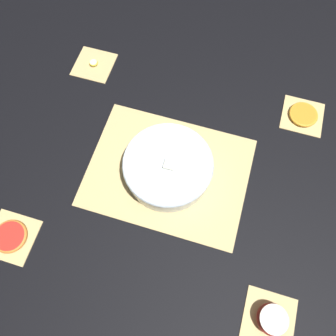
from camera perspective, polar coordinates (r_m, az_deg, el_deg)
ground_plane at (r=0.97m, az=-0.00°, el=-0.73°), size 6.00×6.00×0.00m
bamboo_mat_center at (r=0.96m, az=-0.00°, el=-0.66°), size 0.46×0.35×0.01m
coaster_mat_near_left at (r=1.13m, az=22.38°, el=8.41°), size 0.13×0.13×0.01m
coaster_mat_near_right at (r=1.19m, az=-12.76°, el=17.20°), size 0.13×0.13×0.01m
coaster_mat_far_left at (r=0.93m, az=17.19°, el=-23.77°), size 0.13×0.13×0.01m
coaster_mat_far_right at (r=1.01m, az=-25.58°, el=-10.77°), size 0.13×0.13×0.01m
fruit_salad_bowl at (r=0.93m, az=0.03°, el=0.25°), size 0.26×0.26×0.07m
apple_half at (r=0.91m, az=17.66°, el=-23.78°), size 0.08×0.08×0.04m
orange_slice_whole at (r=1.13m, az=22.52°, el=8.61°), size 0.09×0.09×0.01m
banana_coin_single at (r=1.19m, az=-12.84°, el=17.42°), size 0.03×0.03×0.01m
grapefruit_slice at (r=1.00m, az=-25.79°, el=-10.66°), size 0.09×0.09×0.01m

